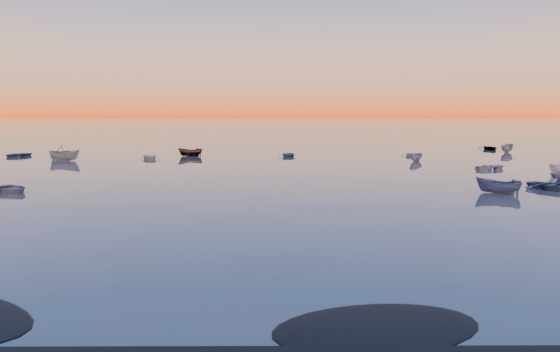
{
  "coord_description": "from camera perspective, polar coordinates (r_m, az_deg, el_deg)",
  "views": [
    {
      "loc": [
        -3.98,
        -18.49,
        7.05
      ],
      "look_at": [
        -3.72,
        28.0,
        1.38
      ],
      "focal_mm": 35.0,
      "sensor_mm": 36.0,
      "label": 1
    }
  ],
  "objects": [
    {
      "name": "ground",
      "position": [
        118.76,
        1.61,
        3.55
      ],
      "size": [
        600.0,
        600.0,
        0.0
      ],
      "primitive_type": "plane",
      "color": "slate",
      "rests_on": "ground"
    },
    {
      "name": "mud_lobes",
      "position": [
        19.27,
        12.02,
        -14.63
      ],
      "size": [
        140.0,
        6.0,
        0.07
      ],
      "primitive_type": null,
      "color": "black",
      "rests_on": "ground"
    },
    {
      "name": "moored_fleet",
      "position": [
        71.94,
        2.86,
        1.33
      ],
      "size": [
        124.0,
        58.0,
        1.2
      ],
      "primitive_type": null,
      "color": "silver",
      "rests_on": "ground"
    },
    {
      "name": "boat_near_left",
      "position": [
        52.19,
        -26.26,
        -1.53
      ],
      "size": [
        4.14,
        4.21,
        1.04
      ],
      "primitive_type": "imported",
      "rotation": [
        0.0,
        0.0,
        0.8
      ],
      "color": "slate",
      "rests_on": "ground"
    }
  ]
}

